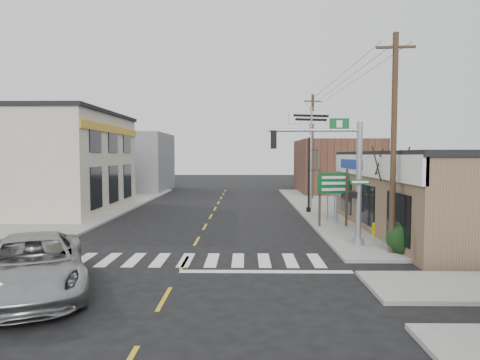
{
  "coord_description": "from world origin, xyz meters",
  "views": [
    {
      "loc": [
        2.29,
        -15.78,
        4.05
      ],
      "look_at": [
        2.01,
        5.25,
        2.8
      ],
      "focal_mm": 32.0,
      "sensor_mm": 36.0,
      "label": 1
    }
  ],
  "objects_px": {
    "lamp_post": "(310,167)",
    "traffic_signal_pole": "(344,170)",
    "guide_sign": "(333,190)",
    "fire_hydrant": "(374,229)",
    "suv": "(33,265)",
    "utility_pole_far": "(312,145)",
    "dance_center_sign": "(311,133)",
    "utility_pole_near": "(394,141)",
    "bare_tree": "(391,154)"
  },
  "relations": [
    {
      "from": "utility_pole_near",
      "to": "fire_hydrant",
      "type": "bearing_deg",
      "value": 89.49
    },
    {
      "from": "suv",
      "to": "traffic_signal_pole",
      "type": "height_order",
      "value": "traffic_signal_pole"
    },
    {
      "from": "lamp_post",
      "to": "dance_center_sign",
      "type": "height_order",
      "value": "dance_center_sign"
    },
    {
      "from": "traffic_signal_pole",
      "to": "fire_hydrant",
      "type": "bearing_deg",
      "value": 44.54
    },
    {
      "from": "guide_sign",
      "to": "dance_center_sign",
      "type": "relative_size",
      "value": 0.42
    },
    {
      "from": "lamp_post",
      "to": "traffic_signal_pole",
      "type": "bearing_deg",
      "value": -92.9
    },
    {
      "from": "fire_hydrant",
      "to": "bare_tree",
      "type": "distance_m",
      "value": 3.78
    },
    {
      "from": "suv",
      "to": "traffic_signal_pole",
      "type": "bearing_deg",
      "value": 7.63
    },
    {
      "from": "dance_center_sign",
      "to": "bare_tree",
      "type": "distance_m",
      "value": 12.57
    },
    {
      "from": "suv",
      "to": "lamp_post",
      "type": "bearing_deg",
      "value": 34.45
    },
    {
      "from": "utility_pole_far",
      "to": "guide_sign",
      "type": "bearing_deg",
      "value": -100.59
    },
    {
      "from": "guide_sign",
      "to": "lamp_post",
      "type": "xyz_separation_m",
      "value": [
        -0.4,
        5.94,
        1.06
      ]
    },
    {
      "from": "dance_center_sign",
      "to": "bare_tree",
      "type": "relative_size",
      "value": 1.48
    },
    {
      "from": "dance_center_sign",
      "to": "utility_pole_near",
      "type": "bearing_deg",
      "value": -102.37
    },
    {
      "from": "guide_sign",
      "to": "utility_pole_far",
      "type": "relative_size",
      "value": 0.34
    },
    {
      "from": "traffic_signal_pole",
      "to": "bare_tree",
      "type": "bearing_deg",
      "value": 19.35
    },
    {
      "from": "suv",
      "to": "utility_pole_near",
      "type": "bearing_deg",
      "value": -1.73
    },
    {
      "from": "traffic_signal_pole",
      "to": "dance_center_sign",
      "type": "xyz_separation_m",
      "value": [
        0.55,
        13.19,
        2.26
      ]
    },
    {
      "from": "lamp_post",
      "to": "bare_tree",
      "type": "xyz_separation_m",
      "value": [
        2.17,
        -9.88,
        0.87
      ]
    },
    {
      "from": "bare_tree",
      "to": "lamp_post",
      "type": "bearing_deg",
      "value": 102.38
    },
    {
      "from": "utility_pole_near",
      "to": "bare_tree",
      "type": "bearing_deg",
      "value": 78.63
    },
    {
      "from": "guide_sign",
      "to": "bare_tree",
      "type": "distance_m",
      "value": 4.72
    },
    {
      "from": "fire_hydrant",
      "to": "utility_pole_far",
      "type": "relative_size",
      "value": 0.07
    },
    {
      "from": "suv",
      "to": "fire_hydrant",
      "type": "relative_size",
      "value": 9.2
    },
    {
      "from": "suv",
      "to": "fire_hydrant",
      "type": "bearing_deg",
      "value": 10.17
    },
    {
      "from": "traffic_signal_pole",
      "to": "guide_sign",
      "type": "distance_m",
      "value": 4.96
    },
    {
      "from": "lamp_post",
      "to": "utility_pole_near",
      "type": "distance_m",
      "value": 12.38
    },
    {
      "from": "utility_pole_near",
      "to": "utility_pole_far",
      "type": "distance_m",
      "value": 21.23
    },
    {
      "from": "suv",
      "to": "traffic_signal_pole",
      "type": "xyz_separation_m",
      "value": [
        10.43,
        6.39,
        2.56
      ]
    },
    {
      "from": "utility_pole_near",
      "to": "lamp_post",
      "type": "bearing_deg",
      "value": 102.19
    },
    {
      "from": "fire_hydrant",
      "to": "utility_pole_far",
      "type": "bearing_deg",
      "value": 90.88
    },
    {
      "from": "guide_sign",
      "to": "utility_pole_near",
      "type": "xyz_separation_m",
      "value": [
        1.06,
        -6.27,
        2.43
      ]
    },
    {
      "from": "utility_pole_far",
      "to": "utility_pole_near",
      "type": "bearing_deg",
      "value": -96.43
    },
    {
      "from": "suv",
      "to": "utility_pole_near",
      "type": "height_order",
      "value": "utility_pole_near"
    },
    {
      "from": "traffic_signal_pole",
      "to": "lamp_post",
      "type": "height_order",
      "value": "traffic_signal_pole"
    },
    {
      "from": "fire_hydrant",
      "to": "dance_center_sign",
      "type": "relative_size",
      "value": 0.09
    },
    {
      "from": "traffic_signal_pole",
      "to": "bare_tree",
      "type": "height_order",
      "value": "traffic_signal_pole"
    },
    {
      "from": "traffic_signal_pole",
      "to": "dance_center_sign",
      "type": "bearing_deg",
      "value": 86.86
    },
    {
      "from": "guide_sign",
      "to": "fire_hydrant",
      "type": "distance_m",
      "value": 3.55
    },
    {
      "from": "utility_pole_far",
      "to": "lamp_post",
      "type": "bearing_deg",
      "value": -105.96
    },
    {
      "from": "lamp_post",
      "to": "fire_hydrant",
      "type": "bearing_deg",
      "value": -80.45
    },
    {
      "from": "fire_hydrant",
      "to": "lamp_post",
      "type": "height_order",
      "value": "lamp_post"
    },
    {
      "from": "fire_hydrant",
      "to": "bare_tree",
      "type": "bearing_deg",
      "value": -72.95
    },
    {
      "from": "dance_center_sign",
      "to": "utility_pole_near",
      "type": "relative_size",
      "value": 0.86
    },
    {
      "from": "traffic_signal_pole",
      "to": "suv",
      "type": "bearing_deg",
      "value": -149.25
    },
    {
      "from": "utility_pole_far",
      "to": "bare_tree",
      "type": "bearing_deg",
      "value": -94.33
    },
    {
      "from": "fire_hydrant",
      "to": "utility_pole_near",
      "type": "bearing_deg",
      "value": -95.86
    },
    {
      "from": "bare_tree",
      "to": "traffic_signal_pole",
      "type": "bearing_deg",
      "value": -159.9
    },
    {
      "from": "traffic_signal_pole",
      "to": "bare_tree",
      "type": "relative_size",
      "value": 1.09
    },
    {
      "from": "guide_sign",
      "to": "bare_tree",
      "type": "xyz_separation_m",
      "value": [
        1.76,
        -3.93,
        1.93
      ]
    }
  ]
}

